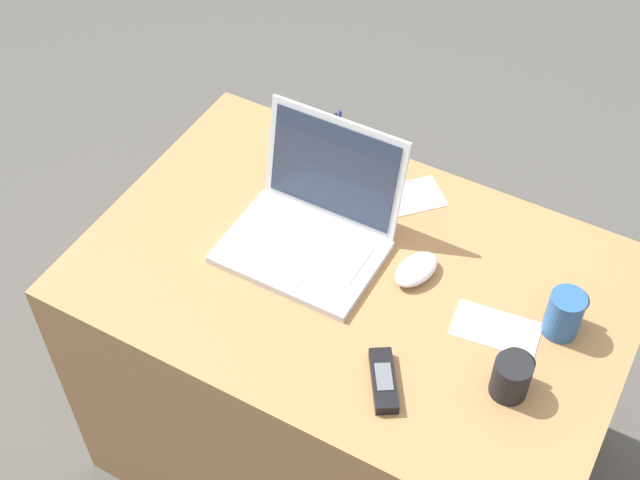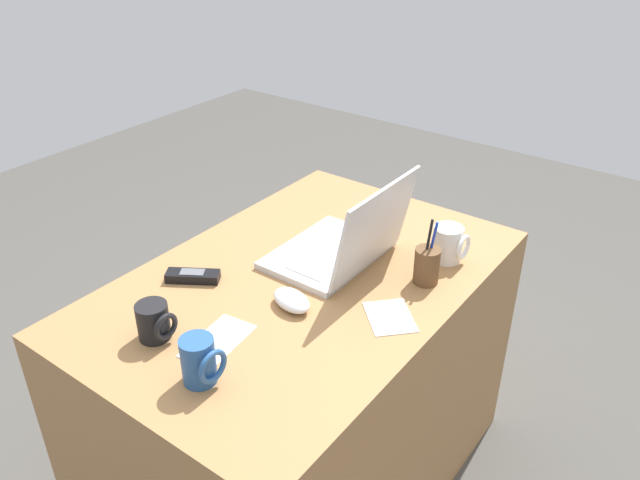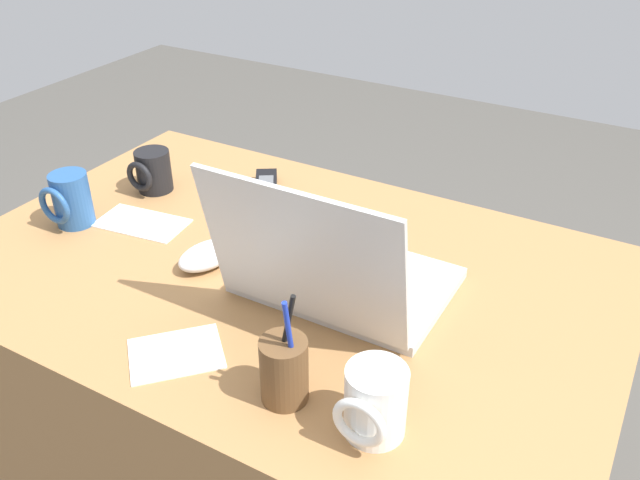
# 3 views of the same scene
# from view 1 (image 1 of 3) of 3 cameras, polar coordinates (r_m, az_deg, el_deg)

# --- Properties ---
(ground_plane) EXTENTS (6.00, 6.00, 0.00)m
(ground_plane) POSITION_cam_1_polar(r_m,az_deg,el_deg) (2.46, 1.77, -13.43)
(ground_plane) COLOR #4C4944
(desk) EXTENTS (1.15, 0.76, 0.75)m
(desk) POSITION_cam_1_polar(r_m,az_deg,el_deg) (2.14, 2.01, -8.61)
(desk) COLOR #9E7042
(desk) RESTS_ON ground
(laptop) EXTENTS (0.33, 0.29, 0.26)m
(laptop) POSITION_cam_1_polar(r_m,az_deg,el_deg) (1.86, -0.52, 1.08)
(laptop) COLOR silver
(laptop) RESTS_ON desk
(computer_mouse) EXTENTS (0.10, 0.13, 0.04)m
(computer_mouse) POSITION_cam_1_polar(r_m,az_deg,el_deg) (1.83, 6.31, -1.92)
(computer_mouse) COLOR white
(computer_mouse) RESTS_ON desk
(coffee_mug_white) EXTENTS (0.08, 0.09, 0.10)m
(coffee_mug_white) POSITION_cam_1_polar(r_m,az_deg,el_deg) (2.07, -1.79, 6.64)
(coffee_mug_white) COLOR white
(coffee_mug_white) RESTS_ON desk
(coffee_mug_tall) EXTENTS (0.07, 0.08, 0.09)m
(coffee_mug_tall) POSITION_cam_1_polar(r_m,az_deg,el_deg) (1.67, 12.45, -8.68)
(coffee_mug_tall) COLOR black
(coffee_mug_tall) RESTS_ON desk
(coffee_mug_spare) EXTENTS (0.07, 0.08, 0.10)m
(coffee_mug_spare) POSITION_cam_1_polar(r_m,az_deg,el_deg) (1.77, 15.73, -4.58)
(coffee_mug_spare) COLOR #26518C
(coffee_mug_spare) RESTS_ON desk
(cordless_phone) EXTENTS (0.11, 0.14, 0.03)m
(cordless_phone) POSITION_cam_1_polar(r_m,az_deg,el_deg) (1.67, 4.18, -9.15)
(cordless_phone) COLOR black
(cordless_phone) RESTS_ON desk
(pen_holder) EXTENTS (0.06, 0.06, 0.17)m
(pen_holder) POSITION_cam_1_polar(r_m,az_deg,el_deg) (2.02, 1.42, 5.53)
(pen_holder) COLOR brown
(pen_holder) RESTS_ON desk
(paper_note_near_laptop) EXTENTS (0.17, 0.17, 0.00)m
(paper_note_near_laptop) POSITION_cam_1_polar(r_m,az_deg,el_deg) (2.00, 6.12, 2.86)
(paper_note_near_laptop) COLOR white
(paper_note_near_laptop) RESTS_ON desk
(paper_note_left) EXTENTS (0.18, 0.12, 0.00)m
(paper_note_left) POSITION_cam_1_polar(r_m,az_deg,el_deg) (1.78, 11.43, -5.73)
(paper_note_left) COLOR white
(paper_note_left) RESTS_ON desk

